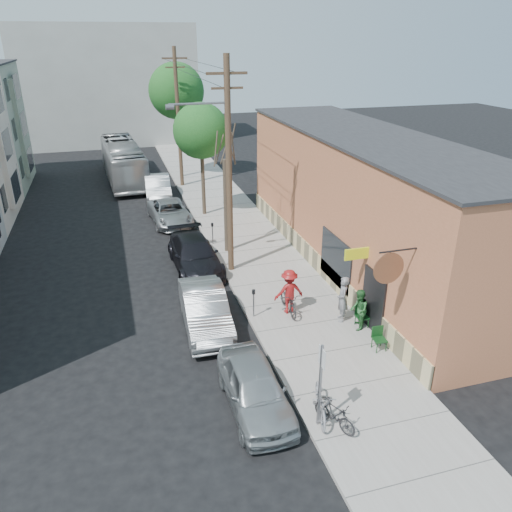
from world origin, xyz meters
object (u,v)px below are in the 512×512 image
object	(u,v)px
patio_chair_b	(380,339)
parked_bike_a	(335,415)
patio_chair_a	(362,317)
cyclist	(289,291)
parked_bike_b	(321,401)
car_3	(170,213)
tree_leafy_far	(176,91)
parking_meter_far	(212,230)
tree_bare	(226,207)
sign_post	(320,378)
patron_green	(359,310)
car_1	(205,310)
patron_grey	(342,299)
car_0	(255,388)
utility_pole_near	(228,165)
parking_meter_near	(254,299)
car_4	(158,187)
bus	(123,162)
tree_leafy_mid	(201,131)

from	to	relation	value
patio_chair_b	parked_bike_a	xyz separation A→B (m)	(-3.27, -3.21, 0.02)
patio_chair_a	cyclist	distance (m)	3.12
parked_bike_b	car_3	world-z (taller)	car_3
patio_chair_a	tree_leafy_far	bearing A→B (deg)	98.71
parking_meter_far	tree_bare	xyz separation A→B (m)	(0.55, -1.09, 1.66)
sign_post	parking_meter_far	distance (m)	14.75
patron_green	car_3	distance (m)	15.77
car_1	patron_grey	bearing A→B (deg)	-10.89
patio_chair_a	car_0	xyz separation A→B (m)	(-5.37, -3.19, 0.15)
tree_bare	car_0	bearing A→B (deg)	-99.29
utility_pole_near	parked_bike_a	bearing A→B (deg)	-88.15
parking_meter_far	patron_green	bearing A→B (deg)	-70.05
parking_meter_near	parked_bike_b	xyz separation A→B (m)	(0.33, -6.20, -0.31)
car_4	bus	distance (m)	6.10
patron_grey	parked_bike_b	xyz separation A→B (m)	(-3.02, -4.93, -0.44)
car_1	car_4	world-z (taller)	car_4
sign_post	patio_chair_b	xyz separation A→B (m)	(3.68, 2.95, -1.24)
patron_green	tree_bare	bearing A→B (deg)	-136.53
utility_pole_near	car_3	size ratio (longest dim) A/B	2.06
tree_leafy_far	sign_post	bearing A→B (deg)	-90.86
cyclist	car_4	world-z (taller)	cyclist
tree_bare	parking_meter_near	bearing A→B (deg)	-94.44
patron_grey	tree_bare	bearing A→B (deg)	-144.37
car_3	car_4	xyz separation A→B (m)	(-0.15, 5.40, 0.14)
parking_meter_far	utility_pole_near	size ratio (longest dim) A/B	0.12
patio_chair_a	parked_bike_a	bearing A→B (deg)	-124.05
patron_grey	car_1	xyz separation A→B (m)	(-5.37, 1.28, -0.32)
patron_grey	patron_green	bearing A→B (deg)	41.61
parked_bike_a	car_4	world-z (taller)	car_4
parking_meter_far	patron_grey	world-z (taller)	patron_grey
parking_meter_near	tree_leafy_mid	size ratio (longest dim) A/B	0.18
utility_pole_near	car_3	distance (m)	9.51
patron_green	parked_bike_a	distance (m)	5.75
patron_grey	car_1	distance (m)	5.53
car_4	bus	bearing A→B (deg)	113.38
patio_chair_a	parked_bike_b	size ratio (longest dim) A/B	0.44
patron_grey	patron_green	size ratio (longest dim) A/B	1.15
tree_bare	patron_grey	bearing A→B (deg)	-71.44
car_1	car_4	distance (m)	18.15
utility_pole_near	car_1	xyz separation A→B (m)	(-2.15, -4.72, -4.61)
car_4	parked_bike_a	bearing A→B (deg)	-81.08
parked_bike_a	car_4	bearing A→B (deg)	69.05
parking_meter_far	patio_chair_b	bearing A→B (deg)	-72.18
car_3	car_4	size ratio (longest dim) A/B	0.98
patio_chair_b	parking_meter_near	bearing A→B (deg)	139.51
patio_chair_b	car_1	world-z (taller)	car_1
utility_pole_near	patron_green	world-z (taller)	utility_pole_near
car_3	car_0	bearing A→B (deg)	-93.39
sign_post	patio_chair_a	world-z (taller)	sign_post
parking_meter_near	bus	xyz separation A→B (m)	(-3.99, 23.85, 0.57)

